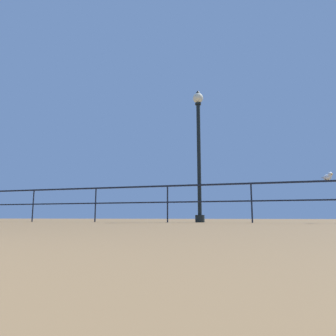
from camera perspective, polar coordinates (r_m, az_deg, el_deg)
pier_railing at (r=9.23m, az=7.26°, el=-4.66°), size 22.25×0.05×1.12m
lamppost_center at (r=9.84m, az=5.63°, el=4.28°), size 0.33×0.33×4.19m
seagull_on_rail at (r=9.24m, az=27.16°, el=-1.41°), size 0.27×0.39×0.20m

